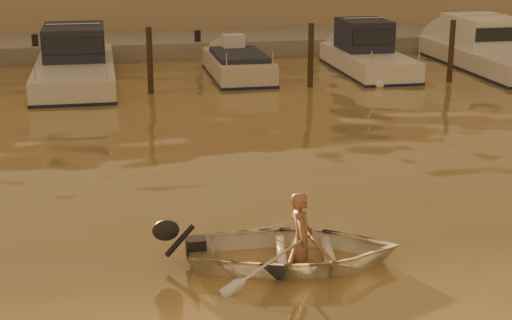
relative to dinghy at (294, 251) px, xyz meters
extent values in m
plane|color=brown|center=(-1.10, -0.79, -0.21)|extent=(160.00, 160.00, 0.00)
imported|color=white|center=(0.00, 0.00, 0.00)|extent=(3.52, 2.79, 0.66)
imported|color=#94624A|center=(0.10, -0.02, 0.21)|extent=(0.43, 0.57, 1.43)
cylinder|color=olive|center=(0.25, -0.04, 0.21)|extent=(0.13, 2.10, 0.13)
cylinder|color=brown|center=(0.05, -0.01, 0.21)|extent=(0.78, 1.99, 0.13)
cylinder|color=#2D2319|center=(-1.30, 13.01, 0.69)|extent=(0.18, 0.18, 2.20)
cylinder|color=#2D2319|center=(3.70, 13.01, 0.69)|extent=(0.18, 0.18, 2.20)
cylinder|color=#2D2319|center=(8.40, 13.01, 0.69)|extent=(0.18, 0.18, 2.20)
sphere|color=white|center=(-2.77, 11.89, -0.11)|extent=(0.30, 0.30, 0.30)
sphere|color=#EC531B|center=(1.42, 13.26, -0.11)|extent=(0.30, 0.30, 0.30)
sphere|color=white|center=(5.84, 12.54, -0.11)|extent=(0.30, 0.30, 0.30)
cube|color=gray|center=(-1.10, 20.71, -0.06)|extent=(52.00, 4.00, 1.00)
camera|label=1|loc=(-2.66, -10.58, 4.70)|focal=55.00mm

